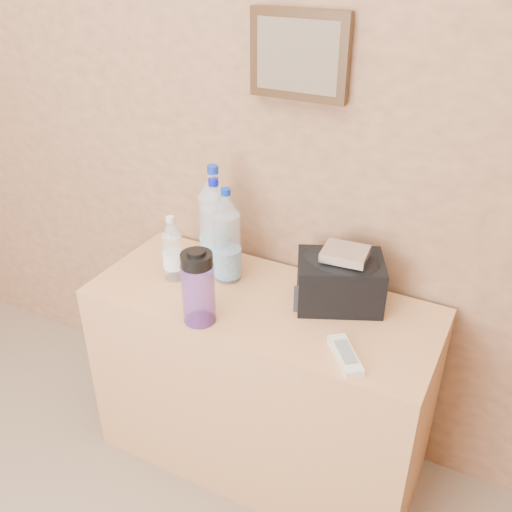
{
  "coord_description": "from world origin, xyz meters",
  "views": [
    {
      "loc": [
        0.96,
        0.42,
        1.72
      ],
      "look_at": [
        0.29,
        1.71,
        0.88
      ],
      "focal_mm": 40.0,
      "sensor_mm": 36.0,
      "label": 1
    }
  ],
  "objects_px": {
    "sunglasses": "(184,262)",
    "pet_large_c": "(227,240)",
    "pet_small": "(173,252)",
    "ac_remote": "(345,355)",
    "pet_large_a": "(215,232)",
    "foil_packet": "(345,254)",
    "dresser": "(261,383)",
    "nalgene_bottle": "(198,287)",
    "pet_large_b": "(215,226)",
    "toiletry_bag": "(340,279)"
  },
  "relations": [
    {
      "from": "dresser",
      "to": "nalgene_bottle",
      "type": "xyz_separation_m",
      "value": [
        -0.12,
        -0.18,
        0.47
      ]
    },
    {
      "from": "toiletry_bag",
      "to": "nalgene_bottle",
      "type": "bearing_deg",
      "value": -164.88
    },
    {
      "from": "pet_large_b",
      "to": "pet_small",
      "type": "distance_m",
      "value": 0.16
    },
    {
      "from": "dresser",
      "to": "pet_large_b",
      "type": "bearing_deg",
      "value": 156.5
    },
    {
      "from": "nalgene_bottle",
      "to": "ac_remote",
      "type": "relative_size",
      "value": 1.46
    },
    {
      "from": "pet_large_a",
      "to": "pet_large_b",
      "type": "bearing_deg",
      "value": 122.89
    },
    {
      "from": "pet_large_c",
      "to": "nalgene_bottle",
      "type": "xyz_separation_m",
      "value": [
        0.04,
        -0.24,
        -0.03
      ]
    },
    {
      "from": "pet_small",
      "to": "foil_packet",
      "type": "relative_size",
      "value": 1.73
    },
    {
      "from": "dresser",
      "to": "pet_large_a",
      "type": "distance_m",
      "value": 0.55
    },
    {
      "from": "pet_small",
      "to": "ac_remote",
      "type": "height_order",
      "value": "pet_small"
    },
    {
      "from": "pet_large_a",
      "to": "sunglasses",
      "type": "distance_m",
      "value": 0.18
    },
    {
      "from": "pet_small",
      "to": "ac_remote",
      "type": "xyz_separation_m",
      "value": [
        0.65,
        -0.13,
        -0.09
      ]
    },
    {
      "from": "ac_remote",
      "to": "sunglasses",
      "type": "bearing_deg",
      "value": -145.8
    },
    {
      "from": "sunglasses",
      "to": "pet_large_c",
      "type": "bearing_deg",
      "value": -17.17
    },
    {
      "from": "pet_large_a",
      "to": "toiletry_bag",
      "type": "distance_m",
      "value": 0.44
    },
    {
      "from": "pet_large_a",
      "to": "nalgene_bottle",
      "type": "distance_m",
      "value": 0.28
    },
    {
      "from": "pet_large_c",
      "to": "sunglasses",
      "type": "distance_m",
      "value": 0.21
    },
    {
      "from": "sunglasses",
      "to": "ac_remote",
      "type": "height_order",
      "value": "sunglasses"
    },
    {
      "from": "dresser",
      "to": "pet_large_c",
      "type": "height_order",
      "value": "pet_large_c"
    },
    {
      "from": "sunglasses",
      "to": "toiletry_bag",
      "type": "xyz_separation_m",
      "value": [
        0.55,
        0.04,
        0.07
      ]
    },
    {
      "from": "pet_large_a",
      "to": "pet_large_c",
      "type": "relative_size",
      "value": 1.05
    },
    {
      "from": "pet_small",
      "to": "nalgene_bottle",
      "type": "bearing_deg",
      "value": -38.56
    },
    {
      "from": "dresser",
      "to": "foil_packet",
      "type": "height_order",
      "value": "foil_packet"
    },
    {
      "from": "pet_large_a",
      "to": "pet_large_c",
      "type": "distance_m",
      "value": 0.06
    },
    {
      "from": "dresser",
      "to": "pet_large_c",
      "type": "distance_m",
      "value": 0.52
    },
    {
      "from": "pet_large_b",
      "to": "toiletry_bag",
      "type": "bearing_deg",
      "value": 0.23
    },
    {
      "from": "pet_large_c",
      "to": "pet_small",
      "type": "bearing_deg",
      "value": -153.12
    },
    {
      "from": "pet_large_a",
      "to": "foil_packet",
      "type": "height_order",
      "value": "pet_large_a"
    },
    {
      "from": "dresser",
      "to": "sunglasses",
      "type": "height_order",
      "value": "sunglasses"
    },
    {
      "from": "nalgene_bottle",
      "to": "toiletry_bag",
      "type": "height_order",
      "value": "nalgene_bottle"
    },
    {
      "from": "dresser",
      "to": "pet_large_c",
      "type": "xyz_separation_m",
      "value": [
        -0.16,
        0.06,
        0.49
      ]
    },
    {
      "from": "sunglasses",
      "to": "pet_large_a",
      "type": "bearing_deg",
      "value": -7.57
    },
    {
      "from": "pet_large_a",
      "to": "sunglasses",
      "type": "relative_size",
      "value": 2.39
    },
    {
      "from": "pet_large_c",
      "to": "foil_packet",
      "type": "xyz_separation_m",
      "value": [
        0.39,
        0.02,
        0.04
      ]
    },
    {
      "from": "nalgene_bottle",
      "to": "dresser",
      "type": "bearing_deg",
      "value": 56.99
    },
    {
      "from": "pet_small",
      "to": "sunglasses",
      "type": "height_order",
      "value": "pet_small"
    },
    {
      "from": "pet_small",
      "to": "foil_packet",
      "type": "height_order",
      "value": "pet_small"
    },
    {
      "from": "pet_large_c",
      "to": "pet_large_a",
      "type": "bearing_deg",
      "value": 161.7
    },
    {
      "from": "pet_small",
      "to": "sunglasses",
      "type": "bearing_deg",
      "value": 98.53
    },
    {
      "from": "ac_remote",
      "to": "toiletry_bag",
      "type": "height_order",
      "value": "toiletry_bag"
    },
    {
      "from": "foil_packet",
      "to": "nalgene_bottle",
      "type": "bearing_deg",
      "value": -143.21
    },
    {
      "from": "pet_large_a",
      "to": "toiletry_bag",
      "type": "height_order",
      "value": "pet_large_a"
    },
    {
      "from": "dresser",
      "to": "pet_large_a",
      "type": "height_order",
      "value": "pet_large_a"
    },
    {
      "from": "pet_large_a",
      "to": "pet_small",
      "type": "distance_m",
      "value": 0.15
    },
    {
      "from": "ac_remote",
      "to": "pet_large_b",
      "type": "bearing_deg",
      "value": -152.24
    },
    {
      "from": "pet_large_c",
      "to": "sunglasses",
      "type": "height_order",
      "value": "pet_large_c"
    },
    {
      "from": "nalgene_bottle",
      "to": "ac_remote",
      "type": "height_order",
      "value": "nalgene_bottle"
    },
    {
      "from": "ac_remote",
      "to": "foil_packet",
      "type": "xyz_separation_m",
      "value": [
        -0.1,
        0.23,
        0.18
      ]
    },
    {
      "from": "dresser",
      "to": "foil_packet",
      "type": "bearing_deg",
      "value": 19.52
    },
    {
      "from": "sunglasses",
      "to": "toiletry_bag",
      "type": "bearing_deg",
      "value": -14.84
    }
  ]
}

